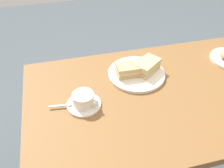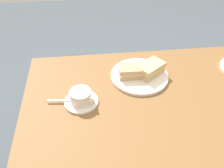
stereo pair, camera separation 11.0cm
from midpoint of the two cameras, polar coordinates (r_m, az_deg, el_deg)
dining_table at (r=1.20m, az=8.09°, el=-6.26°), size 1.21×0.73×0.75m
sandwich_plate at (r=1.20m, az=3.07°, el=2.29°), size 0.28×0.28×0.01m
sandwich_front at (r=1.17m, az=1.95°, el=3.33°), size 0.15×0.08×0.05m
sandwich_back at (r=1.19m, az=5.51°, el=4.06°), size 0.15×0.14×0.06m
coffee_saucer at (r=1.06m, az=-9.50°, el=-4.82°), size 0.15×0.15×0.01m
coffee_cup at (r=1.03m, az=-9.64°, el=-3.54°), size 0.10×0.09×0.05m
spoon at (r=1.06m, az=-13.88°, el=-4.90°), size 0.10×0.02×0.01m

